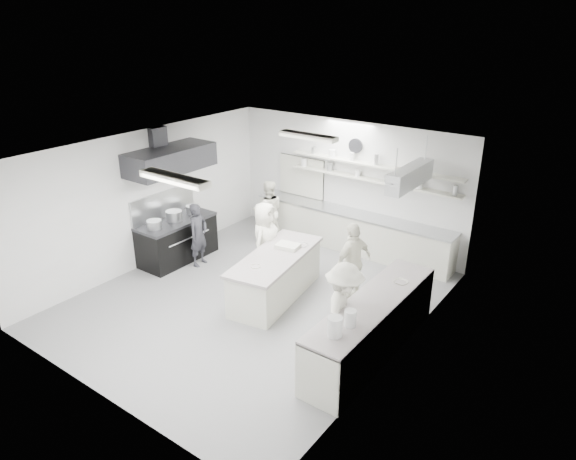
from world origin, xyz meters
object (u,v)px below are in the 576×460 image
Objects in this scene: right_counter at (372,328)px; cook_back at (268,211)px; prep_island at (276,277)px; cook_stove at (198,235)px; stove at (177,241)px; back_counter at (350,231)px.

right_counter is 5.00m from cook_back.
prep_island is 1.63× the size of cook_stove.
prep_island is (2.85, -0.05, -0.02)m from stove.
back_counter is 3.56m from cook_stove.
right_counter is 2.46m from prep_island.
cook_stove is at bearing 33.30° from cook_back.
prep_island is at bearing -0.94° from stove.
stove is at bearing 173.48° from right_counter.
right_counter is (2.35, -3.40, 0.01)m from back_counter.
right_counter is at bearing -22.14° from prep_island.
cook_back is (-1.83, 2.10, 0.34)m from prep_island.
cook_back is at bearing -158.24° from back_counter.
right_counter is at bearing -6.52° from stove.
back_counter is 3.49× the size of cook_stove.
stove is 0.55× the size of right_counter.
stove is at bearing 18.97° from cook_back.
stove is 0.36× the size of back_counter.
prep_island is at bearing -90.98° from back_counter.
back_counter is 2.14× the size of prep_island.
back_counter is (2.90, 2.80, 0.01)m from stove.
cook_back is at bearing 147.90° from right_counter.
prep_island is (-0.05, -2.85, -0.03)m from back_counter.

